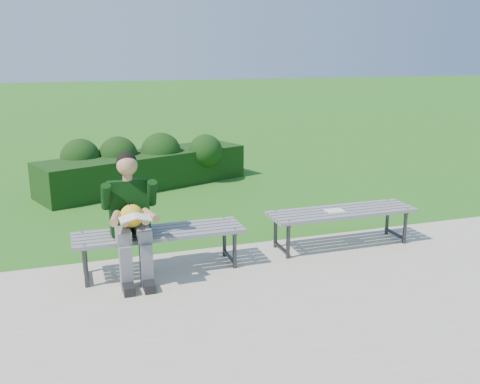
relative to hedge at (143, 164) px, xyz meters
The scene contains 7 objects.
ground 3.43m from the hedge, 85.59° to the right, with size 80.00×80.00×0.00m.
walkway 5.17m from the hedge, 87.08° to the right, with size 30.00×3.50×0.02m.
hedge is the anchor object (origin of this frame).
bench_left 3.91m from the hedge, 96.09° to the right, with size 1.80×0.50×0.46m.
bench_right 4.22m from the hedge, 64.60° to the right, with size 1.80×0.50×0.46m.
seated_boy 4.06m from the hedge, 100.18° to the right, with size 0.56×0.76×1.31m.
paper_sheet 4.18m from the hedge, 65.84° to the right, with size 0.23×0.17×0.01m.
Camera 1 is at (-1.57, -5.87, 2.31)m, focal length 40.00 mm.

